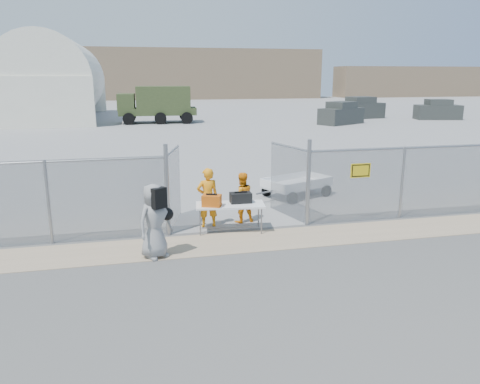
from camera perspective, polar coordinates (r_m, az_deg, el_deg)
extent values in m
plane|color=#404040|center=(11.44, 2.25, -7.73)|extent=(160.00, 160.00, 0.00)
cube|color=gray|center=(52.50, -9.90, 9.19)|extent=(160.00, 80.00, 0.01)
cube|color=tan|center=(12.34, 1.04, -6.03)|extent=(44.00, 1.60, 0.01)
cube|color=#CD5811|center=(12.65, -3.47, -1.06)|extent=(0.58, 0.49, 0.31)
cube|color=black|center=(12.99, 0.09, -0.70)|extent=(0.59, 0.35, 0.28)
imported|color=orange|center=(13.32, -3.97, -0.70)|extent=(0.66, 0.47, 1.72)
imported|color=orange|center=(13.74, 0.19, -0.68)|extent=(0.79, 0.64, 1.50)
imported|color=gray|center=(11.22, -10.36, -3.51)|extent=(1.05, 0.96, 1.81)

